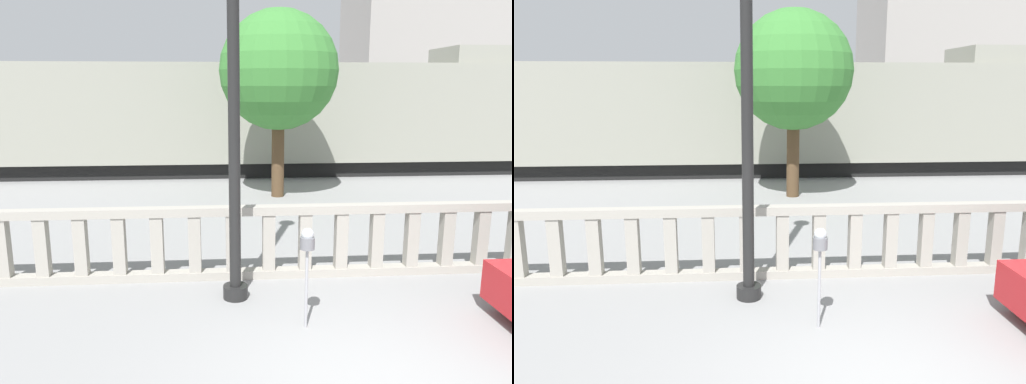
% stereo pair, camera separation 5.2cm
% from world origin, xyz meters
% --- Properties ---
extents(balustrade, '(12.84, 0.24, 1.24)m').
position_xyz_m(balustrade, '(-0.00, 3.36, 0.62)').
color(balustrade, '#9E998E').
rests_on(balustrade, ground).
extents(lamppost, '(0.38, 0.38, 6.41)m').
position_xyz_m(lamppost, '(-1.51, 2.55, 3.42)').
color(lamppost, black).
rests_on(lamppost, ground).
extents(parking_meter, '(0.19, 0.19, 1.38)m').
position_xyz_m(parking_meter, '(-0.60, 1.54, 1.13)').
color(parking_meter, '#99999E').
rests_on(parking_meter, ground).
extents(train_near, '(25.86, 2.83, 4.54)m').
position_xyz_m(train_near, '(-3.24, 13.70, 2.06)').
color(train_near, black).
rests_on(train_near, ground).
extents(building_block, '(12.03, 7.58, 15.07)m').
position_xyz_m(building_block, '(13.42, 29.62, 7.53)').
color(building_block, gray).
rests_on(building_block, ground).
extents(tree_left, '(3.33, 3.33, 5.27)m').
position_xyz_m(tree_left, '(-0.02, 9.64, 3.58)').
color(tree_left, '#4C3823').
rests_on(tree_left, ground).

